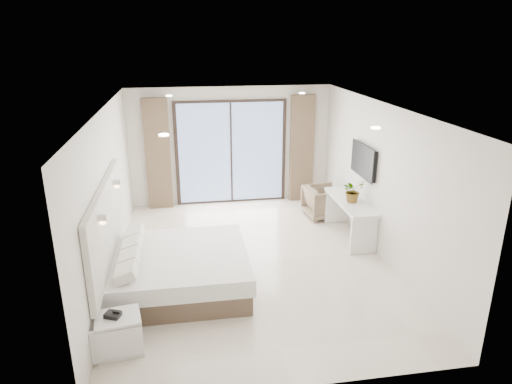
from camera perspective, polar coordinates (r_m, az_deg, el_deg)
ground at (r=8.14m, az=-0.57°, el=-8.61°), size 6.20×6.20×0.00m
room_shell at (r=8.16m, az=-2.72°, el=3.43°), size 4.62×6.22×2.72m
bed at (r=7.31m, az=-9.66°, el=-9.58°), size 2.10×2.00×0.73m
nightstand at (r=6.20m, az=-16.73°, el=-16.59°), size 0.61×0.54×0.50m
phone at (r=6.05m, az=-17.46°, el=-14.43°), size 0.22×0.20×0.06m
console_desk at (r=9.01m, az=11.66°, el=-2.21°), size 0.52×1.67×0.77m
plant at (r=8.81m, az=12.02°, el=-0.12°), size 0.49×0.53×0.35m
armchair at (r=9.99m, az=8.38°, el=-1.06°), size 0.77×0.81×0.75m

